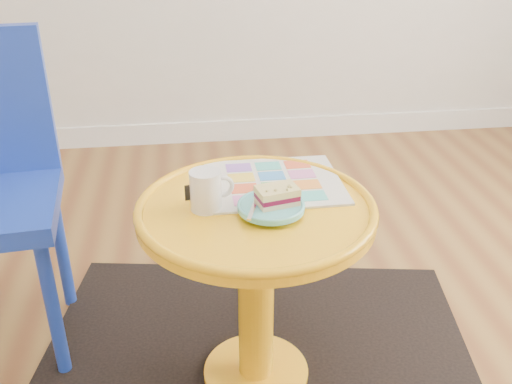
{
  "coord_description": "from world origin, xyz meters",
  "views": [
    {
      "loc": [
        -0.29,
        -1.09,
        1.24
      ],
      "look_at": [
        -0.13,
        0.14,
        0.61
      ],
      "focal_mm": 40.0,
      "sensor_mm": 36.0,
      "label": 1
    }
  ],
  "objects": [
    {
      "name": "plate",
      "position": [
        -0.09,
        0.1,
        0.58
      ],
      "size": [
        0.16,
        0.16,
        0.02
      ],
      "color": "#5CC2C4",
      "rests_on": "newspaper"
    },
    {
      "name": "rug",
      "position": [
        -0.13,
        0.14,
        0.0
      ],
      "size": [
        1.46,
        1.3,
        0.01
      ],
      "primitive_type": "cube",
      "rotation": [
        0.0,
        0.0,
        -0.17
      ],
      "color": "black",
      "rests_on": "ground"
    },
    {
      "name": "room_walls",
      "position": [
        -0.99,
        0.99,
        0.06
      ],
      "size": [
        4.0,
        4.0,
        4.0
      ],
      "color": "silver",
      "rests_on": "ground"
    },
    {
      "name": "cake_slice",
      "position": [
        -0.08,
        0.1,
        0.61
      ],
      "size": [
        0.11,
        0.09,
        0.04
      ],
      "rotation": [
        0.0,
        0.0,
        0.23
      ],
      "color": "#D3BC8C",
      "rests_on": "plate"
    },
    {
      "name": "newspaper",
      "position": [
        -0.06,
        0.26,
        0.57
      ],
      "size": [
        0.36,
        0.31,
        0.01
      ],
      "primitive_type": "cube",
      "rotation": [
        0.0,
        0.0,
        0.01
      ],
      "color": "silver",
      "rests_on": "side_table"
    },
    {
      "name": "side_table",
      "position": [
        -0.13,
        0.14,
        0.41
      ],
      "size": [
        0.6,
        0.6,
        0.57
      ],
      "color": "#F8AB14",
      "rests_on": "ground"
    },
    {
      "name": "mug",
      "position": [
        -0.25,
        0.15,
        0.62
      ],
      "size": [
        0.11,
        0.08,
        0.1
      ],
      "rotation": [
        0.0,
        0.0,
        0.15
      ],
      "color": "white",
      "rests_on": "side_table"
    },
    {
      "name": "fork",
      "position": [
        -0.13,
        0.1,
        0.59
      ],
      "size": [
        0.06,
        0.14,
        0.0
      ],
      "rotation": [
        0.0,
        0.0,
        -0.31
      ],
      "color": "silver",
      "rests_on": "plate"
    }
  ]
}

